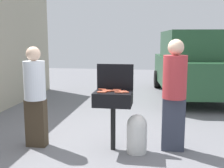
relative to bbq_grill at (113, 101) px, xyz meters
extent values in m
plane|color=slate|center=(-0.04, 0.03, -0.81)|extent=(24.00, 24.00, 0.00)
cylinder|color=black|center=(0.00, 0.00, -0.44)|extent=(0.08, 0.08, 0.74)
cube|color=black|center=(0.00, 0.00, 0.04)|extent=(0.60, 0.44, 0.22)
cube|color=black|center=(0.00, 0.22, 0.36)|extent=(0.60, 0.05, 0.42)
cylinder|color=#C6593D|center=(-0.17, -0.13, 0.16)|extent=(0.13, 0.03, 0.03)
cylinder|color=#C6593D|center=(0.19, -0.07, 0.16)|extent=(0.13, 0.04, 0.03)
cylinder|color=#B74C33|center=(0.16, 0.00, 0.16)|extent=(0.13, 0.03, 0.03)
cylinder|color=#B74C33|center=(-0.09, 0.00, 0.16)|extent=(0.13, 0.04, 0.03)
cylinder|color=#B74C33|center=(0.03, 0.03, 0.16)|extent=(0.13, 0.04, 0.03)
cylinder|color=#AD4228|center=(-0.11, 0.04, 0.16)|extent=(0.13, 0.04, 0.03)
cylinder|color=#B74C33|center=(-0.15, -0.09, 0.16)|extent=(0.13, 0.03, 0.03)
cylinder|color=#AD4228|center=(-0.19, 0.10, 0.16)|extent=(0.13, 0.04, 0.03)
cylinder|color=#C6593D|center=(0.11, -0.10, 0.16)|extent=(0.13, 0.03, 0.03)
cylinder|color=#B74C33|center=(0.05, 0.11, 0.16)|extent=(0.13, 0.03, 0.03)
cylinder|color=#AD4228|center=(-0.10, -0.03, 0.16)|extent=(0.13, 0.03, 0.03)
cylinder|color=silver|center=(0.39, -0.05, -0.58)|extent=(0.32, 0.32, 0.46)
sphere|color=silver|center=(0.39, -0.05, -0.35)|extent=(0.31, 0.31, 0.31)
cube|color=#3F3323|center=(-1.29, -0.04, -0.41)|extent=(0.33, 0.18, 0.80)
cylinder|color=silver|center=(-1.29, -0.04, 0.30)|extent=(0.35, 0.35, 0.63)
sphere|color=beige|center=(-1.29, -0.04, 0.74)|extent=(0.23, 0.23, 0.23)
cube|color=#333847|center=(0.96, 0.15, -0.38)|extent=(0.36, 0.20, 0.86)
cylinder|color=#B23338|center=(0.96, 0.15, 0.38)|extent=(0.37, 0.37, 0.68)
sphere|color=beige|center=(0.96, 0.15, 0.84)|extent=(0.25, 0.25, 0.25)
cube|color=#234C2D|center=(1.78, 4.55, -0.04)|extent=(2.31, 4.56, 0.90)
cube|color=#234C2D|center=(1.80, 4.35, 0.81)|extent=(2.00, 2.76, 0.80)
cylinder|color=black|center=(1.03, 2.93, -0.49)|extent=(0.28, 0.66, 0.64)
cylinder|color=black|center=(2.53, 6.17, -0.49)|extent=(0.28, 0.66, 0.64)
cylinder|color=black|center=(0.73, 6.00, -0.49)|extent=(0.28, 0.66, 0.64)
camera|label=1|loc=(0.65, -4.21, 0.97)|focal=44.12mm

